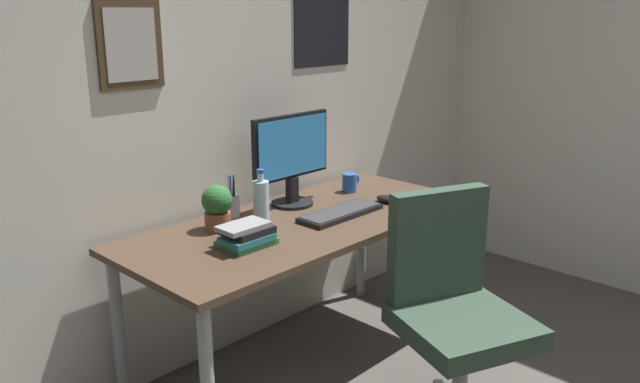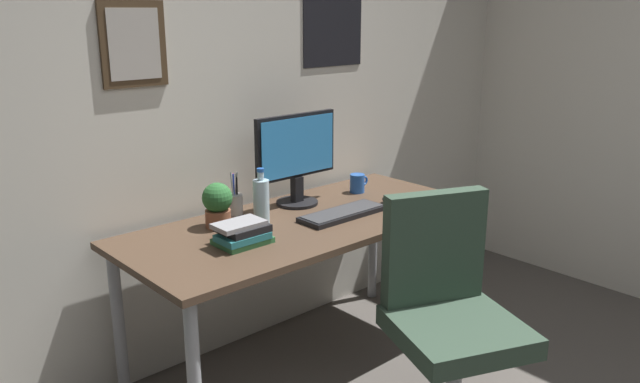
{
  "view_description": "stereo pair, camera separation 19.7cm",
  "coord_description": "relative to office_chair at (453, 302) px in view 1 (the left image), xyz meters",
  "views": [
    {
      "loc": [
        -1.68,
        -0.19,
        1.62
      ],
      "look_at": [
        0.2,
        1.61,
        0.87
      ],
      "focal_mm": 35.57,
      "sensor_mm": 36.0,
      "label": 1
    },
    {
      "loc": [
        -1.54,
        -0.32,
        1.62
      ],
      "look_at": [
        0.2,
        1.61,
        0.87
      ],
      "focal_mm": 35.57,
      "sensor_mm": 36.0,
      "label": 2
    }
  ],
  "objects": [
    {
      "name": "pen_cup",
      "position": [
        -0.29,
        0.98,
        0.25
      ],
      "size": [
        0.07,
        0.07,
        0.2
      ],
      "color": "#9EA0A5",
      "rests_on": "desk"
    },
    {
      "name": "monitor",
      "position": [
        0.02,
        0.92,
        0.44
      ],
      "size": [
        0.46,
        0.2,
        0.43
      ],
      "color": "black",
      "rests_on": "desk"
    },
    {
      "name": "office_chair",
      "position": [
        0.0,
        0.0,
        0.0
      ],
      "size": [
        0.6,
        0.61,
        0.95
      ],
      "color": "#334738",
      "rests_on": "ground_plane"
    },
    {
      "name": "coffee_mug_near",
      "position": [
        0.38,
        0.87,
        0.24
      ],
      "size": [
        0.11,
        0.07,
        0.09
      ],
      "color": "#2659B2",
      "rests_on": "desk"
    },
    {
      "name": "desk",
      "position": [
        -0.1,
        0.72,
        0.12
      ],
      "size": [
        1.66,
        0.72,
        0.72
      ],
      "color": "#4C3828",
      "rests_on": "ground_plane"
    },
    {
      "name": "book_stack_left",
      "position": [
        -0.49,
        0.65,
        0.24
      ],
      "size": [
        0.22,
        0.16,
        0.1
      ],
      "color": "#33723F",
      "rests_on": "desk"
    },
    {
      "name": "computer_mouse",
      "position": [
        0.35,
        0.61,
        0.21
      ],
      "size": [
        0.06,
        0.11,
        0.04
      ],
      "color": "black",
      "rests_on": "desk"
    },
    {
      "name": "wall_back",
      "position": [
        -0.3,
        1.16,
        0.77
      ],
      "size": [
        4.4,
        0.1,
        2.6
      ],
      "color": "silver",
      "rests_on": "ground_plane"
    },
    {
      "name": "keyboard",
      "position": [
        0.05,
        0.64,
        0.21
      ],
      "size": [
        0.43,
        0.15,
        0.03
      ],
      "color": "black",
      "rests_on": "desk"
    },
    {
      "name": "potted_plant",
      "position": [
        -0.45,
        0.89,
        0.3
      ],
      "size": [
        0.13,
        0.13,
        0.2
      ],
      "color": "brown",
      "rests_on": "desk"
    },
    {
      "name": "water_bottle",
      "position": [
        -0.29,
        0.79,
        0.3
      ],
      "size": [
        0.07,
        0.07,
        0.25
      ],
      "color": "silver",
      "rests_on": "desk"
    }
  ]
}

